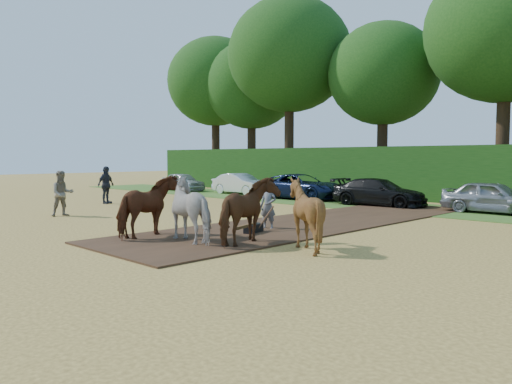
{
  "coord_description": "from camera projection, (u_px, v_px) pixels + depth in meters",
  "views": [
    {
      "loc": [
        12.66,
        -7.51,
        2.4
      ],
      "look_at": [
        2.64,
        2.63,
        1.4
      ],
      "focal_mm": 35.0,
      "sensor_mm": 36.0,
      "label": 1
    }
  ],
  "objects": [
    {
      "name": "ground",
      "position": [
        127.0,
        240.0,
        14.38
      ],
      "size": [
        120.0,
        120.0,
        0.0
      ],
      "primitive_type": "plane",
      "color": "gold",
      "rests_on": "ground"
    },
    {
      "name": "earth_strip",
      "position": [
        317.0,
        222.0,
        18.29
      ],
      "size": [
        4.5,
        17.0,
        0.05
      ],
      "primitive_type": "cube",
      "color": "#472D1C",
      "rests_on": "ground"
    },
    {
      "name": "grass_verge",
      "position": [
        381.0,
        206.0,
        24.31
      ],
      "size": [
        50.0,
        5.0,
        0.03
      ],
      "primitive_type": "cube",
      "color": "#38601E",
      "rests_on": "ground"
    },
    {
      "name": "hedgerow",
      "position": [
        424.0,
        173.0,
        27.4
      ],
      "size": [
        46.0,
        1.6,
        3.0
      ],
      "primitive_type": "cube",
      "color": "#14380F",
      "rests_on": "ground"
    },
    {
      "name": "spectator_near",
      "position": [
        62.0,
        193.0,
        20.23
      ],
      "size": [
        0.87,
        1.02,
        1.85
      ],
      "primitive_type": "imported",
      "rotation": [
        0.0,
        0.0,
        1.36
      ],
      "color": "tan",
      "rests_on": "ground"
    },
    {
      "name": "spectator_far",
      "position": [
        106.0,
        185.0,
        25.63
      ],
      "size": [
        0.86,
        1.23,
        1.93
      ],
      "primitive_type": "imported",
      "rotation": [
        0.0,
        0.0,
        1.95
      ],
      "color": "#262932",
      "rests_on": "ground"
    },
    {
      "name": "plough_team",
      "position": [
        224.0,
        210.0,
        13.88
      ],
      "size": [
        6.21,
        5.22,
        1.86
      ],
      "color": "maroon",
      "rests_on": "ground"
    },
    {
      "name": "parked_cars",
      "position": [
        310.0,
        188.0,
        27.7
      ],
      "size": [
        24.81,
        2.83,
        1.44
      ],
      "color": "#BABDC2",
      "rests_on": "ground"
    },
    {
      "name": "treeline",
      "position": [
        425.0,
        49.0,
        30.32
      ],
      "size": [
        48.7,
        10.6,
        14.21
      ],
      "color": "#382616",
      "rests_on": "ground"
    }
  ]
}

